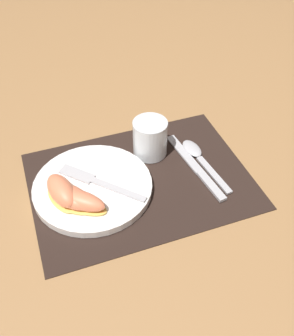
% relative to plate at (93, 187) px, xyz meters
% --- Properties ---
extents(ground_plane, '(3.00, 3.00, 0.00)m').
position_rel_plate_xyz_m(ground_plane, '(0.10, -0.01, -0.01)').
color(ground_plane, '#A37547').
extents(placemat, '(0.46, 0.33, 0.00)m').
position_rel_plate_xyz_m(placemat, '(0.10, -0.01, -0.01)').
color(placemat, black).
rests_on(placemat, ground_plane).
extents(plate, '(0.24, 0.24, 0.02)m').
position_rel_plate_xyz_m(plate, '(0.00, 0.00, 0.00)').
color(plate, white).
rests_on(plate, placemat).
extents(juice_glass, '(0.08, 0.08, 0.08)m').
position_rel_plate_xyz_m(juice_glass, '(0.15, 0.07, 0.03)').
color(juice_glass, silver).
rests_on(juice_glass, placemat).
extents(knife, '(0.04, 0.22, 0.01)m').
position_rel_plate_xyz_m(knife, '(0.23, -0.02, -0.01)').
color(knife, '#BCBCC1').
rests_on(knife, placemat).
extents(spoon, '(0.04, 0.18, 0.01)m').
position_rel_plate_xyz_m(spoon, '(0.24, 0.02, -0.00)').
color(spoon, '#BCBCC1').
rests_on(spoon, placemat).
extents(fork, '(0.15, 0.16, 0.00)m').
position_rel_plate_xyz_m(fork, '(0.01, 0.00, 0.01)').
color(fork, '#BCBCC1').
rests_on(fork, plate).
extents(citrus_wedge_0, '(0.07, 0.10, 0.04)m').
position_rel_plate_xyz_m(citrus_wedge_0, '(-0.06, -0.02, 0.03)').
color(citrus_wedge_0, '#F7C656').
rests_on(citrus_wedge_0, plate).
extents(citrus_wedge_1, '(0.10, 0.11, 0.03)m').
position_rel_plate_xyz_m(citrus_wedge_1, '(-0.05, -0.03, 0.02)').
color(citrus_wedge_1, '#F7C656').
rests_on(citrus_wedge_1, plate).
extents(citrus_wedge_2, '(0.12, 0.11, 0.03)m').
position_rel_plate_xyz_m(citrus_wedge_2, '(-0.04, -0.05, 0.02)').
color(citrus_wedge_2, '#F7C656').
rests_on(citrus_wedge_2, plate).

